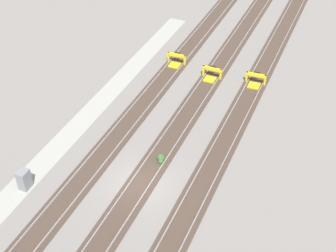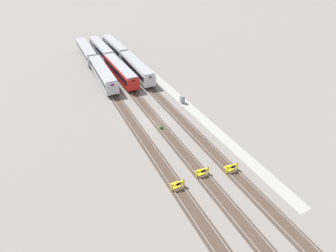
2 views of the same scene
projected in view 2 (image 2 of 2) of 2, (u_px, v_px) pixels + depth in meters
ground_plane at (156, 120)px, 49.09m from camera, size 400.00×400.00×0.00m
service_walkway at (193, 110)px, 52.04m from camera, size 54.00×2.00×0.01m
rail_track_nearest at (176, 115)px, 50.62m from camera, size 90.00×2.24×0.21m
rail_track_near_inner at (156, 120)px, 49.06m from camera, size 90.00×2.24×0.21m
rail_track_middle at (134, 126)px, 47.50m from camera, size 90.00×2.24×0.21m
subway_car_front_row_leftmost at (101, 49)px, 77.55m from camera, size 18.04×3.13×3.70m
subway_car_front_row_left_inner at (120, 71)px, 63.69m from camera, size 18.06×3.22×3.70m
subway_car_front_row_centre at (86, 51)px, 75.98m from camera, size 18.05×3.16×3.70m
subway_car_front_row_right_inner at (115, 47)px, 79.23m from camera, size 18.03×3.06×3.70m
subway_car_front_row_rightmost at (137, 68)px, 65.24m from camera, size 18.04×3.11×3.70m
subway_car_back_row_leftmost at (103, 74)px, 62.14m from camera, size 18.07×3.28×3.70m
bumper_stop_nearest_track at (231, 168)px, 37.71m from camera, size 1.35×2.00×1.22m
bumper_stop_near_inner_track at (202, 172)px, 36.99m from camera, size 1.36×2.00×1.22m
bumper_stop_middle_track at (177, 185)px, 34.97m from camera, size 1.37×2.01×1.22m
electrical_cabinet at (182, 99)px, 54.16m from camera, size 0.90×0.73×1.60m
weed_clump at (161, 127)px, 46.64m from camera, size 0.92×0.70×0.64m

